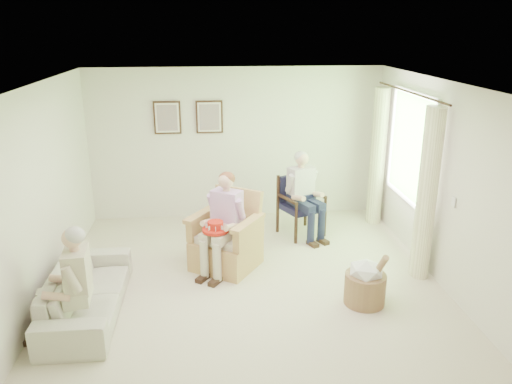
{
  "coord_description": "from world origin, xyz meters",
  "views": [
    {
      "loc": [
        -0.48,
        -5.66,
        3.25
      ],
      "look_at": [
        0.16,
        0.85,
        1.05
      ],
      "focal_mm": 35.0,
      "sensor_mm": 36.0,
      "label": 1
    }
  ],
  "objects_px": {
    "sofa": "(87,291)",
    "red_hat": "(215,228)",
    "hatbox": "(366,282)",
    "person_sofa": "(73,279)",
    "person_dark": "(303,189)",
    "wicker_armchair": "(226,243)",
    "person_wicker": "(226,216)",
    "wood_armchair": "(300,202)"
  },
  "relations": [
    {
      "from": "sofa",
      "to": "red_hat",
      "type": "xyz_separation_m",
      "value": [
        1.53,
        0.77,
        0.43
      ]
    },
    {
      "from": "hatbox",
      "to": "person_sofa",
      "type": "bearing_deg",
      "value": -173.76
    },
    {
      "from": "person_dark",
      "to": "red_hat",
      "type": "height_order",
      "value": "person_dark"
    },
    {
      "from": "wicker_armchair",
      "to": "person_sofa",
      "type": "height_order",
      "value": "person_sofa"
    },
    {
      "from": "red_hat",
      "to": "hatbox",
      "type": "height_order",
      "value": "red_hat"
    },
    {
      "from": "sofa",
      "to": "red_hat",
      "type": "height_order",
      "value": "red_hat"
    },
    {
      "from": "person_dark",
      "to": "sofa",
      "type": "bearing_deg",
      "value": -170.45
    },
    {
      "from": "person_sofa",
      "to": "hatbox",
      "type": "height_order",
      "value": "person_sofa"
    },
    {
      "from": "wicker_armchair",
      "to": "person_wicker",
      "type": "xyz_separation_m",
      "value": [
        -0.0,
        -0.14,
        0.46
      ]
    },
    {
      "from": "wood_armchair",
      "to": "person_dark",
      "type": "relative_size",
      "value": 0.7
    },
    {
      "from": "person_dark",
      "to": "hatbox",
      "type": "height_order",
      "value": "person_dark"
    },
    {
      "from": "person_sofa",
      "to": "hatbox",
      "type": "relative_size",
      "value": 1.68
    },
    {
      "from": "wood_armchair",
      "to": "red_hat",
      "type": "relative_size",
      "value": 2.69
    },
    {
      "from": "person_dark",
      "to": "hatbox",
      "type": "distance_m",
      "value": 2.21
    },
    {
      "from": "person_wicker",
      "to": "red_hat",
      "type": "xyz_separation_m",
      "value": [
        -0.14,
        -0.16,
        -0.09
      ]
    },
    {
      "from": "wicker_armchair",
      "to": "person_dark",
      "type": "bearing_deg",
      "value": 69.9
    },
    {
      "from": "sofa",
      "to": "wicker_armchair",
      "type": "bearing_deg",
      "value": -57.34
    },
    {
      "from": "person_dark",
      "to": "person_sofa",
      "type": "distance_m",
      "value": 3.84
    },
    {
      "from": "person_wicker",
      "to": "person_dark",
      "type": "bearing_deg",
      "value": 73.82
    },
    {
      "from": "red_hat",
      "to": "hatbox",
      "type": "distance_m",
      "value": 2.04
    },
    {
      "from": "person_sofa",
      "to": "red_hat",
      "type": "relative_size",
      "value": 3.52
    },
    {
      "from": "hatbox",
      "to": "wicker_armchair",
      "type": "bearing_deg",
      "value": 144.42
    },
    {
      "from": "wicker_armchair",
      "to": "hatbox",
      "type": "height_order",
      "value": "wicker_armchair"
    },
    {
      "from": "hatbox",
      "to": "person_dark",
      "type": "bearing_deg",
      "value": 100.51
    },
    {
      "from": "red_hat",
      "to": "wicker_armchair",
      "type": "bearing_deg",
      "value": 64.83
    },
    {
      "from": "wicker_armchair",
      "to": "sofa",
      "type": "xyz_separation_m",
      "value": [
        -1.67,
        -1.07,
        -0.06
      ]
    },
    {
      "from": "person_dark",
      "to": "person_sofa",
      "type": "bearing_deg",
      "value": -164.65
    },
    {
      "from": "person_wicker",
      "to": "hatbox",
      "type": "bearing_deg",
      "value": 1.01
    },
    {
      "from": "wood_armchair",
      "to": "hatbox",
      "type": "xyz_separation_m",
      "value": [
        0.39,
        -2.27,
        -0.23
      ]
    },
    {
      "from": "wicker_armchair",
      "to": "person_sofa",
      "type": "xyz_separation_m",
      "value": [
        -1.67,
        -1.54,
        0.36
      ]
    },
    {
      "from": "wood_armchair",
      "to": "person_sofa",
      "type": "bearing_deg",
      "value": -162.91
    },
    {
      "from": "wood_armchair",
      "to": "red_hat",
      "type": "xyz_separation_m",
      "value": [
        -1.4,
        -1.4,
        0.19
      ]
    },
    {
      "from": "wicker_armchair",
      "to": "wood_armchair",
      "type": "relative_size",
      "value": 1.13
    },
    {
      "from": "sofa",
      "to": "hatbox",
      "type": "height_order",
      "value": "hatbox"
    },
    {
      "from": "red_hat",
      "to": "person_wicker",
      "type": "bearing_deg",
      "value": 48.68
    },
    {
      "from": "red_hat",
      "to": "hatbox",
      "type": "relative_size",
      "value": 0.48
    },
    {
      "from": "sofa",
      "to": "red_hat",
      "type": "bearing_deg",
      "value": -63.31
    },
    {
      "from": "wicker_armchair",
      "to": "person_sofa",
      "type": "bearing_deg",
      "value": -104.1
    },
    {
      "from": "person_wicker",
      "to": "hatbox",
      "type": "height_order",
      "value": "person_wicker"
    },
    {
      "from": "person_wicker",
      "to": "person_sofa",
      "type": "xyz_separation_m",
      "value": [
        -1.67,
        -1.4,
        -0.1
      ]
    },
    {
      "from": "wicker_armchair",
      "to": "hatbox",
      "type": "relative_size",
      "value": 1.45
    },
    {
      "from": "wood_armchair",
      "to": "person_wicker",
      "type": "bearing_deg",
      "value": -160.4
    }
  ]
}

